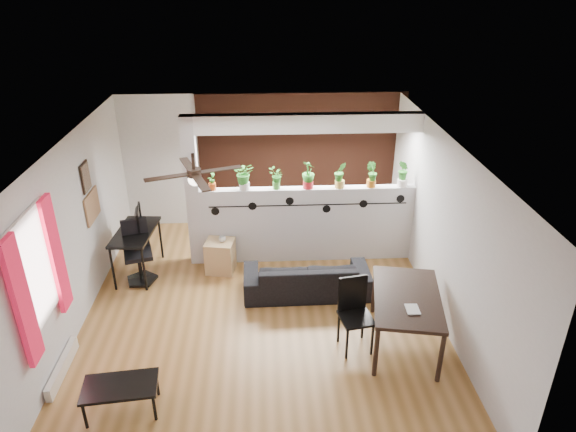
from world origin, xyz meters
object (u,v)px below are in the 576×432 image
at_px(potted_plant_3, 308,174).
at_px(computer_desk, 135,235).
at_px(potted_plant_5, 372,174).
at_px(potted_plant_4, 340,174).
at_px(ceiling_fan, 194,175).
at_px(folding_chair, 354,307).
at_px(cube_shelf, 220,256).
at_px(potted_plant_2, 276,178).
at_px(cup, 222,239).
at_px(potted_plant_1, 244,175).
at_px(office_chair, 138,256).
at_px(sofa, 307,277).
at_px(potted_plant_6, 403,173).
at_px(coffee_table, 120,388).
at_px(potted_plant_0, 212,179).
at_px(dining_table, 407,301).

distance_m(potted_plant_3, computer_desk, 3.00).
bearing_deg(potted_plant_5, potted_plant_4, 180.00).
height_order(potted_plant_4, computer_desk, potted_plant_4).
distance_m(ceiling_fan, folding_chair, 2.70).
bearing_deg(cube_shelf, potted_plant_2, 28.55).
bearing_deg(folding_chair, potted_plant_4, 87.50).
bearing_deg(cup, potted_plant_1, 41.29).
relative_size(computer_desk, folding_chair, 1.11).
height_order(potted_plant_1, office_chair, potted_plant_1).
xyz_separation_m(sofa, cube_shelf, (-1.40, 0.71, 0.01)).
bearing_deg(potted_plant_6, cup, -173.58).
bearing_deg(coffee_table, potted_plant_5, 44.03).
distance_m(potted_plant_4, folding_chair, 2.52).
bearing_deg(office_chair, cube_shelf, 9.40).
xyz_separation_m(potted_plant_0, potted_plant_6, (3.16, 0.00, 0.05)).
height_order(potted_plant_6, cup, potted_plant_6).
bearing_deg(computer_desk, potted_plant_2, 8.34).
bearing_deg(ceiling_fan, potted_plant_5, 34.15).
height_order(sofa, coffee_table, sofa).
bearing_deg(potted_plant_2, potted_plant_1, 180.00).
relative_size(ceiling_fan, potted_plant_0, 3.30).
distance_m(potted_plant_2, potted_plant_4, 1.05).
bearing_deg(coffee_table, potted_plant_2, 60.58).
distance_m(potted_plant_2, coffee_table, 4.04).
xyz_separation_m(potted_plant_4, dining_table, (0.59, -2.35, -0.89)).
bearing_deg(potted_plant_0, sofa, -35.36).
bearing_deg(cube_shelf, cup, 9.12).
relative_size(potted_plant_1, computer_desk, 0.41).
distance_m(potted_plant_2, potted_plant_3, 0.53).
height_order(potted_plant_2, potted_plant_3, potted_plant_3).
distance_m(potted_plant_3, potted_plant_4, 0.53).
bearing_deg(ceiling_fan, sofa, 26.36).
distance_m(potted_plant_1, potted_plant_4, 1.58).
bearing_deg(folding_chair, sofa, 112.40).
bearing_deg(ceiling_fan, dining_table, -11.36).
relative_size(potted_plant_3, coffee_table, 0.53).
bearing_deg(folding_chair, cup, 133.36).
bearing_deg(potted_plant_4, cube_shelf, -170.43).
bearing_deg(dining_table, potted_plant_3, 115.44).
distance_m(potted_plant_6, folding_chair, 2.77).
bearing_deg(potted_plant_1, folding_chair, -57.44).
bearing_deg(office_chair, potted_plant_2, 13.78).
bearing_deg(dining_table, computer_desk, 153.15).
bearing_deg(ceiling_fan, cup, 83.77).
bearing_deg(office_chair, cup, 9.05).
xyz_separation_m(potted_plant_2, office_chair, (-2.26, -0.55, -1.09)).
xyz_separation_m(potted_plant_3, office_chair, (-2.79, -0.55, -1.14)).
xyz_separation_m(potted_plant_2, potted_plant_5, (1.58, 0.00, 0.03)).
bearing_deg(ceiling_fan, potted_plant_3, 48.37).
xyz_separation_m(sofa, cup, (-1.35, 0.71, 0.33)).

